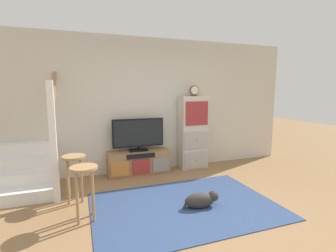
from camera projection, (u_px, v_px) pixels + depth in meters
The scene contains 11 objects.
ground_plane at pixel (205, 228), 3.00m from camera, with size 20.00×20.00×0.00m, color olive.
back_wall at pixel (149, 105), 5.10m from camera, with size 6.40×0.12×2.70m, color beige.
area_rug at pixel (185, 206), 3.56m from camera, with size 2.60×1.80×0.01m, color navy.
media_console at pixel (139, 162), 4.91m from camera, with size 1.21×0.38×0.47m.
television at pixel (138, 134), 4.85m from camera, with size 1.01×0.22×0.64m.
side_cabinet at pixel (193, 133), 5.24m from camera, with size 0.58×0.38×1.54m.
desk_clock at pixel (194, 91), 5.10m from camera, with size 0.20×0.08×0.22m.
staircase at pixel (29, 166), 4.25m from camera, with size 1.00×1.36×2.20m.
bar_stool_near at pixel (84, 180), 3.11m from camera, with size 0.34×0.34×0.71m.
bar_stool_far at pixel (74, 167), 3.67m from camera, with size 0.34×0.34×0.70m.
dog at pixel (202, 200), 3.50m from camera, with size 0.54×0.24×0.23m.
Camera 1 is at (-1.37, -2.47, 1.66)m, focal length 26.34 mm.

